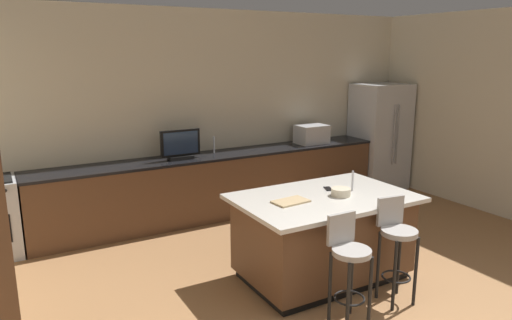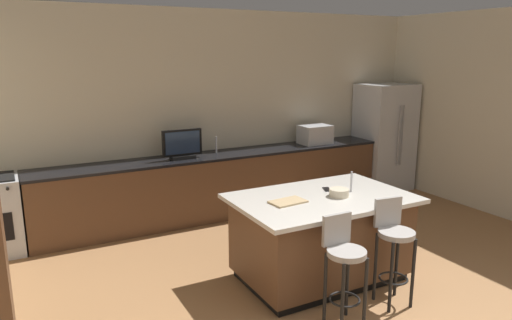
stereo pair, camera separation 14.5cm
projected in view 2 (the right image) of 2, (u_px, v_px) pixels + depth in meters
wall_back at (215, 112)px, 7.05m from camera, size 7.45×0.12×2.95m
wall_right at (507, 115)px, 6.71m from camera, size 0.12×4.93×2.95m
counter_back at (221, 185)px, 6.91m from camera, size 5.23×0.62×0.92m
kitchen_island at (321, 237)px, 4.96m from camera, size 1.82×1.19×0.91m
refrigerator at (384, 137)px, 8.16m from camera, size 0.88×0.74×1.82m
microwave at (315, 134)px, 7.52m from camera, size 0.48×0.36×0.29m
tv_monitor at (182, 145)px, 6.45m from camera, size 0.55×0.16×0.41m
sink_faucet_back at (216, 145)px, 6.85m from camera, size 0.02×0.02×0.24m
sink_faucet_island at (351, 182)px, 5.01m from camera, size 0.02×0.02×0.22m
bar_stool_left at (344, 261)px, 4.08m from camera, size 0.34×0.34×0.99m
bar_stool_right at (394, 242)px, 4.44m from camera, size 0.34×0.35×1.02m
fruit_bowl at (339, 193)px, 4.86m from camera, size 0.20×0.20×0.08m
cell_phone at (327, 189)px, 5.10m from camera, size 0.12×0.17×0.01m
cutting_board at (288, 202)px, 4.66m from camera, size 0.37×0.25×0.02m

